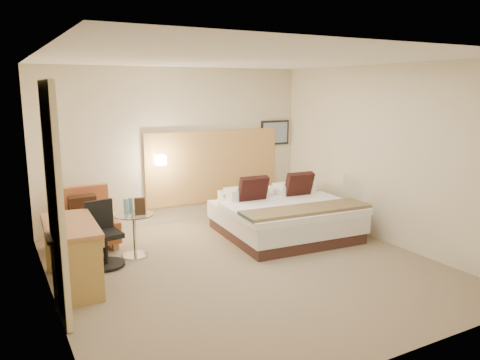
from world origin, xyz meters
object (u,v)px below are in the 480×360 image
bed (284,216)px  desk (73,236)px  desk_chair (104,240)px  lounge_chair (85,224)px  side_table (135,233)px

bed → desk: 3.37m
desk → desk_chair: bearing=47.6°
bed → lounge_chair: size_ratio=2.37×
lounge_chair → side_table: bearing=-54.5°
lounge_chair → desk_chair: (0.08, -0.91, 0.01)m
side_table → lounge_chair: bearing=125.5°
lounge_chair → desk: size_ratio=0.69×
bed → desk_chair: size_ratio=2.41×
bed → side_table: bearing=175.7°
side_table → desk: bearing=-144.4°
lounge_chair → desk_chair: size_ratio=1.02×
lounge_chair → desk: bearing=-105.3°
bed → desk: bearing=-171.8°
desk_chair → bed: bearing=-0.5°
lounge_chair → side_table: (0.54, -0.75, -0.01)m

